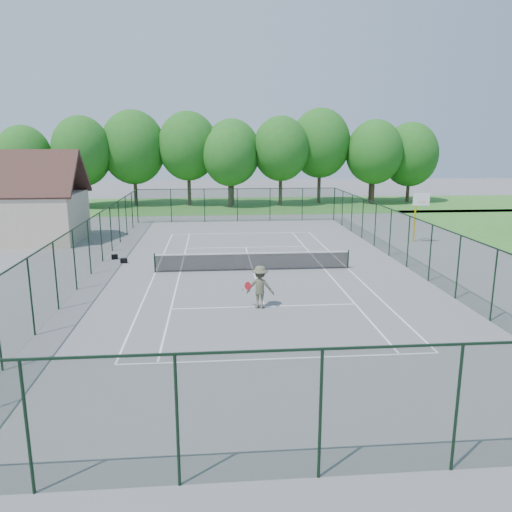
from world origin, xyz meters
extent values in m
plane|color=slate|center=(0.00, 0.00, 0.00)|extent=(140.00, 140.00, 0.00)
cube|color=#418530|center=(0.00, 30.00, 0.01)|extent=(80.00, 16.00, 0.01)
cube|color=white|center=(0.00, 11.88, 0.00)|extent=(10.97, 0.08, 0.01)
cube|color=white|center=(0.00, -11.88, 0.00)|extent=(10.97, 0.08, 0.01)
cube|color=white|center=(0.00, 6.40, 0.00)|extent=(8.23, 0.08, 0.01)
cube|color=white|center=(0.00, -6.40, 0.00)|extent=(8.23, 0.08, 0.01)
cube|color=white|center=(5.49, 0.00, 0.00)|extent=(0.08, 23.77, 0.01)
cube|color=white|center=(-5.49, 0.00, 0.00)|extent=(0.08, 23.77, 0.01)
cube|color=white|center=(4.12, 0.00, 0.00)|extent=(0.08, 23.77, 0.01)
cube|color=white|center=(-4.12, 0.00, 0.00)|extent=(0.08, 23.77, 0.01)
cube|color=white|center=(0.00, 0.00, 0.00)|extent=(0.08, 12.80, 0.01)
cylinder|color=black|center=(-5.50, 0.00, 0.55)|extent=(0.08, 0.08, 1.10)
cylinder|color=black|center=(5.50, 0.00, 0.55)|extent=(0.08, 0.08, 1.10)
cube|color=black|center=(0.00, 0.00, 0.50)|extent=(11.00, 0.02, 0.96)
cube|color=white|center=(0.00, 0.00, 1.00)|extent=(11.00, 0.05, 0.07)
cube|color=#173620|center=(0.00, 18.00, 1.50)|extent=(18.00, 0.02, 3.00)
cube|color=#173620|center=(0.00, -18.00, 1.50)|extent=(18.00, 0.02, 3.00)
cube|color=#173620|center=(9.00, 0.00, 1.50)|extent=(0.02, 36.00, 3.00)
cube|color=#173620|center=(-9.00, 0.00, 1.50)|extent=(0.02, 36.00, 3.00)
cube|color=black|center=(0.00, 18.00, 3.00)|extent=(18.00, 0.05, 0.05)
cube|color=black|center=(0.00, -18.00, 3.00)|extent=(18.00, 0.05, 0.05)
cube|color=black|center=(9.00, 0.00, 3.00)|extent=(0.05, 36.00, 0.05)
cube|color=black|center=(-9.00, 0.00, 3.00)|extent=(0.05, 36.00, 0.05)
cube|color=beige|center=(-16.00, 10.00, 1.75)|extent=(8.00, 6.00, 3.50)
cube|color=#482C25|center=(-16.00, 11.50, 5.00)|extent=(8.60, 3.27, 3.27)
cube|color=#482C25|center=(-16.00, 8.50, 5.00)|extent=(8.60, 3.27, 3.27)
cylinder|color=#473026|center=(-16.50, 30.00, 2.10)|extent=(0.40, 0.40, 4.20)
ellipsoid|color=#277221|center=(-16.50, 30.00, 6.00)|extent=(6.40, 6.40, 7.40)
cylinder|color=#473026|center=(0.00, 30.00, 2.10)|extent=(0.40, 0.40, 4.20)
ellipsoid|color=#277221|center=(0.00, 30.00, 6.00)|extent=(6.40, 6.40, 7.40)
cylinder|color=#473026|center=(16.50, 30.00, 2.10)|extent=(0.40, 0.40, 4.20)
ellipsoid|color=#277221|center=(16.50, 30.00, 6.00)|extent=(6.40, 6.40, 7.40)
cylinder|color=#D2AB02|center=(12.43, 7.49, 1.75)|extent=(0.12, 0.12, 3.50)
cube|color=#D2AB02|center=(12.43, 7.04, 3.35)|extent=(0.08, 0.90, 0.08)
cube|color=white|center=(12.43, 6.59, 3.20)|extent=(1.20, 0.05, 0.90)
torus|color=orange|center=(12.43, 6.36, 3.05)|extent=(0.48, 0.48, 0.02)
cube|color=black|center=(-8.38, 3.51, 0.15)|extent=(0.42, 0.32, 0.30)
cube|color=black|center=(-7.63, 2.44, 0.14)|extent=(0.41, 0.30, 0.29)
imported|color=#565940|center=(-0.21, -6.53, 0.95)|extent=(1.37, 1.00, 1.90)
sphere|color=#E3E341|center=(1.09, -6.13, 0.91)|extent=(0.07, 0.07, 0.07)
camera|label=1|loc=(-2.17, -27.37, 7.14)|focal=35.00mm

